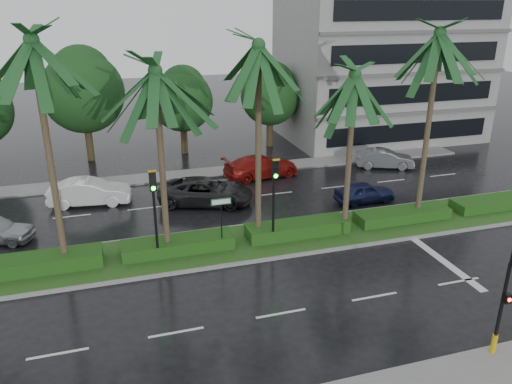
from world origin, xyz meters
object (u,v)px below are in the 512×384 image
object	(u,v)px
car_blue	(365,192)
signal_near	(507,292)
car_darkgrey	(206,191)
car_grey	(385,159)
signal_median_left	(154,202)
car_red	(261,166)
car_white	(89,192)
street_sign	(221,211)

from	to	relation	value
car_blue	signal_near	bearing A→B (deg)	168.50
car_darkgrey	car_grey	xyz separation A→B (m)	(13.50, 2.89, -0.09)
signal_median_left	car_darkgrey	size ratio (longest dim) A/B	0.80
signal_near	car_red	size ratio (longest dim) A/B	0.85
signal_median_left	car_darkgrey	xyz separation A→B (m)	(3.50, 6.44, -2.24)
car_darkgrey	car_blue	world-z (taller)	car_darkgrey
car_white	signal_median_left	bearing A→B (deg)	-153.17
car_blue	car_darkgrey	bearing A→B (deg)	73.32
car_white	car_grey	xyz separation A→B (m)	(20.00, 1.06, -0.10)
car_white	car_grey	size ratio (longest dim) A/B	1.15
car_blue	street_sign	bearing A→B (deg)	110.45
car_darkgrey	signal_near	bearing A→B (deg)	-138.31
signal_near	car_grey	distance (m)	20.36
car_red	car_blue	distance (m)	7.54
signal_near	car_blue	bearing A→B (deg)	79.60
signal_median_left	car_grey	xyz separation A→B (m)	(17.00, 9.34, -2.34)
signal_median_left	car_blue	size ratio (longest dim) A/B	1.22
street_sign	car_white	bearing A→B (deg)	126.56
signal_near	car_grey	size ratio (longest dim) A/B	1.08
car_white	car_red	size ratio (longest dim) A/B	0.90
signal_median_left	car_grey	world-z (taller)	signal_median_left
signal_near	car_white	size ratio (longest dim) A/B	0.94
signal_median_left	car_red	distance (m)	12.99
signal_near	car_darkgrey	bearing A→B (deg)	111.95
car_darkgrey	car_grey	bearing A→B (deg)	-58.16
car_white	car_blue	world-z (taller)	car_white
car_darkgrey	car_grey	size ratio (longest dim) A/B	1.35
car_darkgrey	car_blue	size ratio (longest dim) A/B	1.52
car_red	car_blue	bearing A→B (deg)	-150.78
signal_near	car_white	world-z (taller)	signal_near
car_grey	car_blue	bearing A→B (deg)	162.43
street_sign	car_white	world-z (taller)	street_sign
car_darkgrey	car_blue	distance (m)	9.34
car_white	car_darkgrey	xyz separation A→B (m)	(6.50, -1.83, -0.01)
car_grey	signal_near	bearing A→B (deg)	-177.98
car_white	car_darkgrey	distance (m)	6.75
street_sign	car_darkgrey	size ratio (longest dim) A/B	0.48
signal_median_left	car_red	bearing A→B (deg)	51.31
car_red	car_blue	world-z (taller)	car_red
signal_near	car_grey	xyz separation A→B (m)	(7.00, 19.03, -1.84)
signal_near	car_white	distance (m)	22.24
car_blue	car_white	bearing A→B (deg)	73.26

